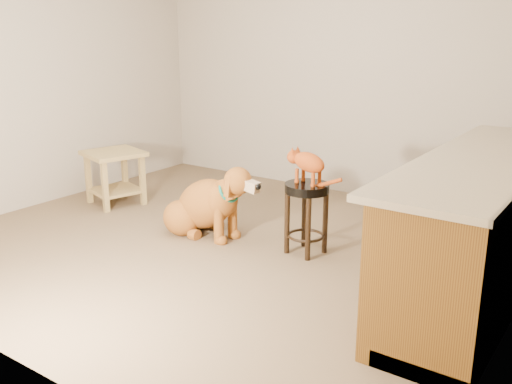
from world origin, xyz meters
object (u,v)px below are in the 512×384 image
Objects in this scene: wood_stool at (462,199)px; padded_stool at (307,204)px; side_table at (115,170)px; golden_retriever at (206,206)px; tabby_kitten at (307,163)px.

padded_stool is at bearing -134.31° from wood_stool.
wood_stool reaches higher than side_table.
golden_retriever is at bearing -149.50° from wood_stool.
golden_retriever is (-0.91, -0.13, -0.15)m from padded_stool.
wood_stool is 1.09× the size of side_table.
side_table is 0.59× the size of golden_retriever.
padded_stool is at bearing -5.72° from tabby_kitten.
padded_stool reaches higher than side_table.
wood_stool is 3.32m from side_table.
wood_stool reaches higher than padded_stool.
padded_stool is at bearing 11.03° from golden_retriever.
wood_stool is (0.93, 0.96, -0.04)m from padded_stool.
golden_retriever is at bearing -171.80° from padded_stool.
tabby_kitten reaches higher than side_table.
padded_stool is 0.52× the size of golden_retriever.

